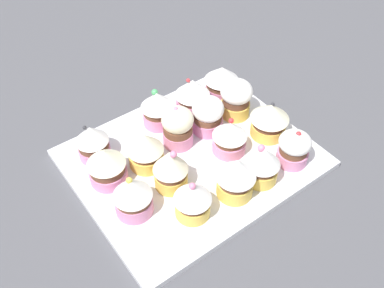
# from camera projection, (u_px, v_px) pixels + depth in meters

# --- Properties ---
(ground_plane) EXTENTS (1.80, 1.80, 0.03)m
(ground_plane) POSITION_uv_depth(u_px,v_px,m) (192.00, 166.00, 0.76)
(ground_plane) COLOR #4C4C51
(baking_tray) EXTENTS (0.32, 0.39, 0.01)m
(baking_tray) POSITION_uv_depth(u_px,v_px,m) (192.00, 158.00, 0.75)
(baking_tray) COLOR silver
(baking_tray) RESTS_ON ground_plane
(cupcake_0) EXTENTS (0.06, 0.06, 0.07)m
(cupcake_0) POSITION_uv_depth(u_px,v_px,m) (93.00, 142.00, 0.72)
(cupcake_0) COLOR pink
(cupcake_0) RESTS_ON baking_tray
(cupcake_1) EXTENTS (0.06, 0.06, 0.07)m
(cupcake_1) POSITION_uv_depth(u_px,v_px,m) (107.00, 165.00, 0.68)
(cupcake_1) COLOR pink
(cupcake_1) RESTS_ON baking_tray
(cupcake_2) EXTENTS (0.06, 0.06, 0.07)m
(cupcake_2) POSITION_uv_depth(u_px,v_px,m) (133.00, 196.00, 0.64)
(cupcake_2) COLOR pink
(cupcake_2) RESTS_ON baking_tray
(cupcake_3) EXTENTS (0.06, 0.06, 0.07)m
(cupcake_3) POSITION_uv_depth(u_px,v_px,m) (146.00, 149.00, 0.71)
(cupcake_3) COLOR #EFC651
(cupcake_3) RESTS_ON baking_tray
(cupcake_4) EXTENTS (0.06, 0.06, 0.08)m
(cupcake_4) POSITION_uv_depth(u_px,v_px,m) (171.00, 168.00, 0.67)
(cupcake_4) COLOR #EFC651
(cupcake_4) RESTS_ON baking_tray
(cupcake_5) EXTENTS (0.06, 0.06, 0.07)m
(cupcake_5) POSITION_uv_depth(u_px,v_px,m) (193.00, 199.00, 0.64)
(cupcake_5) COLOR #EFC651
(cupcake_5) RESTS_ON baking_tray
(cupcake_6) EXTENTS (0.06, 0.06, 0.07)m
(cupcake_6) POSITION_uv_depth(u_px,v_px,m) (157.00, 108.00, 0.77)
(cupcake_6) COLOR pink
(cupcake_6) RESTS_ON baking_tray
(cupcake_7) EXTENTS (0.05, 0.05, 0.08)m
(cupcake_7) POSITION_uv_depth(u_px,v_px,m) (176.00, 127.00, 0.74)
(cupcake_7) COLOR pink
(cupcake_7) RESTS_ON baking_tray
(cupcake_8) EXTENTS (0.06, 0.06, 0.08)m
(cupcake_8) POSITION_uv_depth(u_px,v_px,m) (236.00, 176.00, 0.66)
(cupcake_8) COLOR #EFC651
(cupcake_8) RESTS_ON baking_tray
(cupcake_9) EXTENTS (0.07, 0.07, 0.07)m
(cupcake_9) POSITION_uv_depth(u_px,v_px,m) (193.00, 95.00, 0.80)
(cupcake_9) COLOR pink
(cupcake_9) RESTS_ON baking_tray
(cupcake_10) EXTENTS (0.06, 0.06, 0.07)m
(cupcake_10) POSITION_uv_depth(u_px,v_px,m) (208.00, 115.00, 0.76)
(cupcake_10) COLOR pink
(cupcake_10) RESTS_ON baking_tray
(cupcake_11) EXTENTS (0.06, 0.06, 0.07)m
(cupcake_11) POSITION_uv_depth(u_px,v_px,m) (230.00, 137.00, 0.73)
(cupcake_11) COLOR pink
(cupcake_11) RESTS_ON baking_tray
(cupcake_12) EXTENTS (0.06, 0.06, 0.08)m
(cupcake_12) POSITION_uv_depth(u_px,v_px,m) (262.00, 164.00, 0.68)
(cupcake_12) COLOR #EFC651
(cupcake_12) RESTS_ON baking_tray
(cupcake_13) EXTENTS (0.07, 0.07, 0.07)m
(cupcake_13) POSITION_uv_depth(u_px,v_px,m) (222.00, 81.00, 0.83)
(cupcake_13) COLOR pink
(cupcake_13) RESTS_ON baking_tray
(cupcake_14) EXTENTS (0.06, 0.06, 0.08)m
(cupcake_14) POSITION_uv_depth(u_px,v_px,m) (236.00, 98.00, 0.79)
(cupcake_14) COLOR #EFC651
(cupcake_14) RESTS_ON baking_tray
(cupcake_15) EXTENTS (0.07, 0.07, 0.07)m
(cupcake_15) POSITION_uv_depth(u_px,v_px,m) (269.00, 119.00, 0.76)
(cupcake_15) COLOR #EFC651
(cupcake_15) RESTS_ON baking_tray
(cupcake_16) EXTENTS (0.05, 0.05, 0.07)m
(cupcake_16) POSITION_uv_depth(u_px,v_px,m) (294.00, 148.00, 0.71)
(cupcake_16) COLOR pink
(cupcake_16) RESTS_ON baking_tray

